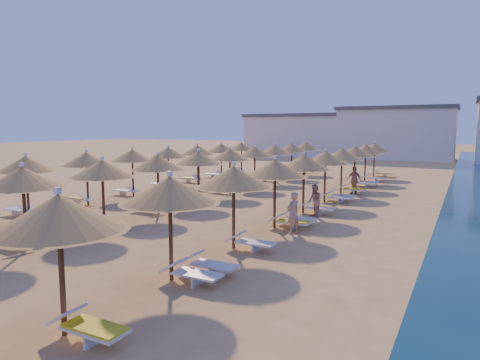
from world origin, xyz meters
The scene contains 9 objects.
ground centered at (0.00, 0.00, 0.00)m, with size 220.00×220.00×0.00m, color #E2AC63.
hotel_blocks centered at (4.14, 45.32, 3.70)m, with size 47.72×9.84×8.10m.
parasol_row_east centered at (3.77, 2.62, 2.57)m, with size 2.87×39.95×3.15m.
parasol_row_west centered at (-2.65, 2.62, 2.57)m, with size 2.87×39.95×3.15m.
parasol_row_inland centered at (-7.68, 4.47, 2.57)m, with size 2.87×28.83×3.15m.
loungers centered at (-1.10, 2.88, 0.34)m, with size 14.64×38.61×0.66m.
beachgoer_b centered at (4.66, 1.73, 0.82)m, with size 0.80×0.62×1.64m, color tan.
beachgoer_a centered at (4.89, -1.76, 0.87)m, with size 0.63×0.42×1.74m, color tan.
beachgoer_c centered at (4.59, 10.12, 0.93)m, with size 1.09×0.45×1.85m, color tan.
Camera 1 is at (11.09, -18.05, 4.35)m, focal length 32.00 mm.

